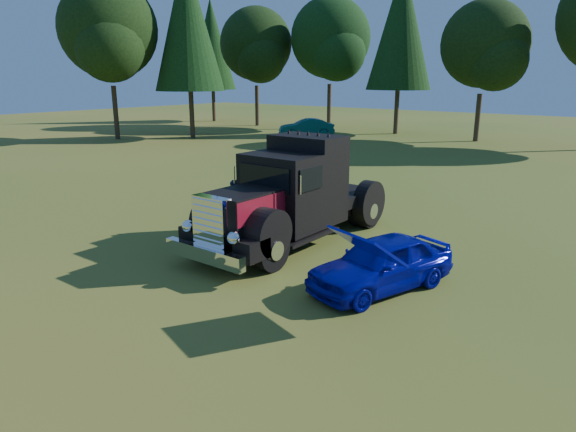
# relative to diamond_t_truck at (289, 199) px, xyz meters

# --- Properties ---
(ground) EXTENTS (120.00, 120.00, 0.00)m
(ground) POSITION_rel_diamond_t_truck_xyz_m (0.23, -2.18, -1.28)
(ground) COLOR #315819
(ground) RESTS_ON ground
(treeline) EXTENTS (72.10, 24.04, 13.84)m
(treeline) POSITION_rel_diamond_t_truck_xyz_m (-5.45, 24.74, 6.47)
(treeline) COLOR #2D2116
(treeline) RESTS_ON ground
(diamond_t_truck) EXTENTS (3.35, 7.16, 3.00)m
(diamond_t_truck) POSITION_rel_diamond_t_truck_xyz_m (0.00, 0.00, 0.00)
(diamond_t_truck) COLOR black
(diamond_t_truck) RESTS_ON ground
(hotrod_coupe) EXTENTS (2.51, 4.19, 1.89)m
(hotrod_coupe) POSITION_rel_diamond_t_truck_xyz_m (3.71, -1.44, -0.66)
(hotrod_coupe) COLOR #0824B1
(hotrod_coupe) RESTS_ON ground
(spectator_near) EXTENTS (0.50, 0.66, 1.63)m
(spectator_near) POSITION_rel_diamond_t_truck_xyz_m (-1.39, 0.47, -0.46)
(spectator_near) COLOR #1C1F43
(spectator_near) RESTS_ON ground
(spectator_far) EXTENTS (0.96, 1.02, 1.65)m
(spectator_far) POSITION_rel_diamond_t_truck_xyz_m (-1.76, -0.31, -0.45)
(spectator_far) COLOR #1F2549
(spectator_far) RESTS_ON ground
(distant_teal_car) EXTENTS (4.09, 4.09, 1.41)m
(distant_teal_car) POSITION_rel_diamond_t_truck_xyz_m (-15.35, 21.97, -0.57)
(distant_teal_car) COLOR #0A403B
(distant_teal_car) RESTS_ON ground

